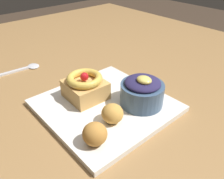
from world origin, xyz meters
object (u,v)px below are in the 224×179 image
object	(u,v)px
fritter_middle	(112,113)
spoon	(25,68)
berry_ramekin	(142,91)
fritter_front	(95,134)
front_plate	(105,105)
cake_slice	(85,86)

from	to	relation	value
fritter_middle	spoon	world-z (taller)	fritter_middle
berry_ramekin	fritter_front	xyz separation A→B (m)	(0.03, -0.15, -0.01)
front_plate	spoon	bearing A→B (deg)	-168.93
front_plate	spoon	distance (m)	0.31
cake_slice	fritter_front	xyz separation A→B (m)	(0.13, -0.07, -0.01)
fritter_front	fritter_middle	bearing A→B (deg)	111.33
front_plate	cake_slice	bearing A→B (deg)	-160.15
cake_slice	fritter_middle	distance (m)	0.11
fritter_middle	front_plate	bearing A→B (deg)	153.34
fritter_middle	berry_ramekin	bearing A→B (deg)	92.31
spoon	fritter_middle	bearing A→B (deg)	-80.85
cake_slice	fritter_middle	world-z (taller)	cake_slice
front_plate	fritter_middle	xyz separation A→B (m)	(0.06, -0.03, 0.03)
fritter_front	spoon	xyz separation A→B (m)	(-0.38, 0.03, -0.03)
berry_ramekin	fritter_front	size ratio (longest dim) A/B	2.12
spoon	front_plate	bearing A→B (deg)	-74.67
cake_slice	fritter_front	distance (m)	0.15
cake_slice	berry_ramekin	xyz separation A→B (m)	(0.10, 0.08, 0.00)
berry_ramekin	fritter_middle	distance (m)	0.09
berry_ramekin	fritter_front	distance (m)	0.15
berry_ramekin	spoon	bearing A→B (deg)	-161.46
cake_slice	berry_ramekin	distance (m)	0.13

